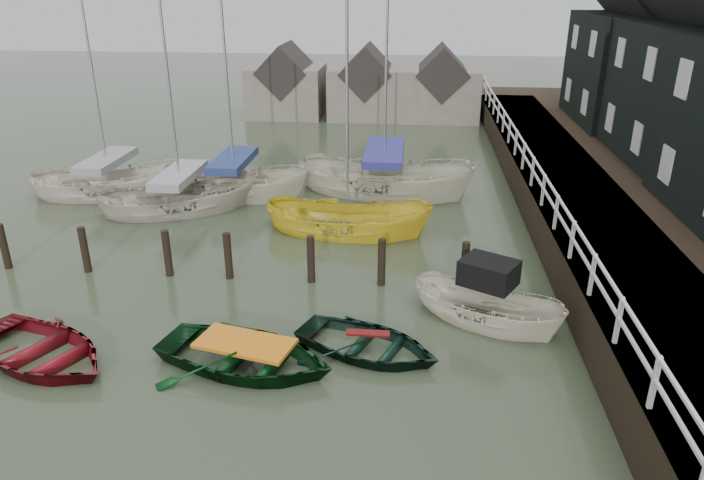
# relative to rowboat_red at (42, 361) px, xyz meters

# --- Properties ---
(ground) EXTENTS (120.00, 120.00, 0.00)m
(ground) POSITION_rel_rowboat_red_xyz_m (4.27, 1.61, 0.00)
(ground) COLOR #2D3924
(ground) RESTS_ON ground
(pier) EXTENTS (3.04, 32.00, 2.70)m
(pier) POSITION_rel_rowboat_red_xyz_m (13.74, 11.61, 0.71)
(pier) COLOR black
(pier) RESTS_ON ground
(mooring_pilings) EXTENTS (13.72, 0.22, 1.80)m
(mooring_pilings) POSITION_rel_rowboat_red_xyz_m (3.15, 4.61, 0.50)
(mooring_pilings) COLOR black
(mooring_pilings) RESTS_ON ground
(far_sheds) EXTENTS (14.00, 4.08, 4.39)m
(far_sheds) POSITION_rel_rowboat_red_xyz_m (5.10, 27.61, 1.86)
(far_sheds) COLOR #665B51
(far_sheds) RESTS_ON ground
(rowboat_red) EXTENTS (4.84, 4.32, 0.83)m
(rowboat_red) POSITION_rel_rowboat_red_xyz_m (0.00, 0.00, 0.00)
(rowboat_red) COLOR maroon
(rowboat_red) RESTS_ON ground
(rowboat_green) EXTENTS (4.70, 3.83, 0.85)m
(rowboat_green) POSITION_rel_rowboat_red_xyz_m (4.69, 0.26, 0.00)
(rowboat_green) COLOR black
(rowboat_green) RESTS_ON ground
(rowboat_dkgreen) EXTENTS (4.14, 3.59, 0.72)m
(rowboat_dkgreen) POSITION_rel_rowboat_red_xyz_m (7.35, 1.10, 0.00)
(rowboat_dkgreen) COLOR black
(rowboat_dkgreen) RESTS_ON ground
(motorboat) EXTENTS (4.23, 3.29, 2.40)m
(motorboat) POSITION_rel_rowboat_red_xyz_m (10.21, 2.78, 0.11)
(motorboat) COLOR beige
(motorboat) RESTS_ON ground
(sailboat_a) EXTENTS (6.27, 4.43, 10.91)m
(sailboat_a) POSITION_rel_rowboat_red_xyz_m (-0.28, 10.00, 0.07)
(sailboat_a) COLOR beige
(sailboat_a) RESTS_ON ground
(sailboat_b) EXTENTS (6.47, 3.25, 12.30)m
(sailboat_b) POSITION_rel_rowboat_red_xyz_m (1.21, 11.96, 0.07)
(sailboat_b) COLOR beige
(sailboat_b) RESTS_ON ground
(sailboat_c) EXTENTS (5.98, 2.82, 10.10)m
(sailboat_c) POSITION_rel_rowboat_red_xyz_m (6.09, 8.49, 0.01)
(sailboat_c) COLOR yellow
(sailboat_c) RESTS_ON ground
(sailboat_d) EXTENTS (7.74, 4.29, 12.64)m
(sailboat_d) POSITION_rel_rowboat_red_xyz_m (7.10, 12.81, 0.06)
(sailboat_d) COLOR beige
(sailboat_d) RESTS_ON ground
(sailboat_e) EXTENTS (6.45, 3.67, 10.41)m
(sailboat_e) POSITION_rel_rowboat_red_xyz_m (-3.77, 11.50, 0.06)
(sailboat_e) COLOR beige
(sailboat_e) RESTS_ON ground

